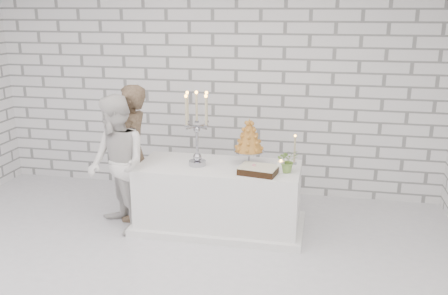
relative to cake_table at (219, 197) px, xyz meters
The scene contains 11 objects.
ground 1.36m from the cake_table, 105.26° to the right, with size 6.00×5.00×0.01m, color silver.
wall_back 1.71m from the cake_table, 105.55° to the left, with size 6.00×0.01×3.00m, color white.
cake_table is the anchor object (origin of this frame).
groom 1.14m from the cake_table, behind, with size 0.59×0.39×1.61m, color #3B2C1F.
bride 1.20m from the cake_table, 165.56° to the right, with size 0.75×0.59×1.55m, color white.
candelabra 0.83m from the cake_table, 169.89° to the right, with size 0.34×0.34×0.84m, color #9E9FA8, non-canonical shape.
croquembouche 0.72m from the cake_table, 16.51° to the left, with size 0.34×0.34×0.53m, color #A66825, non-canonical shape.
chocolate_cake 0.65m from the cake_table, 22.03° to the right, with size 0.39×0.28×0.08m, color black.
pillar_candle 0.83m from the cake_table, ahead, with size 0.08×0.08×0.12m, color white.
extra_taper 1.00m from the cake_table, 14.61° to the left, with size 0.06×0.06×0.32m, color #C1B58C.
flowers 0.91m from the cake_table, ahead, with size 0.23×0.20×0.25m, color #4B863A.
Camera 1 is at (1.45, -3.86, 2.47)m, focal length 39.64 mm.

